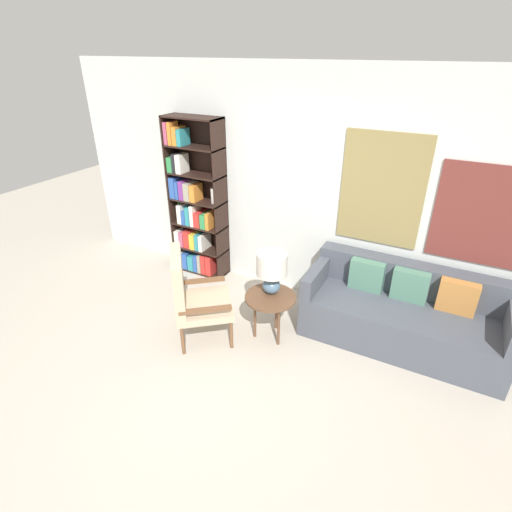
% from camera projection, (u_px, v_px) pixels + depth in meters
% --- Properties ---
extents(ground_plane, '(14.00, 14.00, 0.00)m').
position_uv_depth(ground_plane, '(207.00, 391.00, 3.68)').
color(ground_plane, '#B2A899').
extents(wall_back, '(6.40, 0.08, 2.70)m').
position_uv_depth(wall_back, '(303.00, 189.00, 4.61)').
color(wall_back, silver).
rests_on(wall_back, ground_plane).
extents(bookshelf, '(0.74, 0.30, 2.09)m').
position_uv_depth(bookshelf, '(194.00, 210.00, 5.26)').
color(bookshelf, black).
rests_on(bookshelf, ground_plane).
extents(armchair, '(0.83, 0.83, 1.01)m').
position_uv_depth(armchair, '(191.00, 293.00, 4.11)').
color(armchair, brown).
rests_on(armchair, ground_plane).
extents(couch, '(2.01, 0.81, 0.80)m').
position_uv_depth(couch, '(403.00, 314.00, 4.19)').
color(couch, '#474C56').
rests_on(couch, ground_plane).
extents(side_table, '(0.54, 0.54, 0.52)m').
position_uv_depth(side_table, '(270.00, 300.00, 4.16)').
color(side_table, brown).
rests_on(side_table, ground_plane).
extents(table_lamp, '(0.32, 0.32, 0.46)m').
position_uv_depth(table_lamp, '(272.00, 268.00, 4.06)').
color(table_lamp, slate).
rests_on(table_lamp, side_table).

